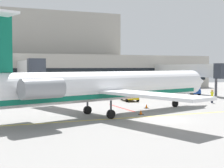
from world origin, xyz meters
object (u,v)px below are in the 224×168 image
fuel_tank (150,85)px  marshaller (212,96)px  baggage_tug (193,90)px  regional_jet (105,86)px  pushback_tractor (129,94)px

fuel_tank → marshaller: bearing=-95.8°
fuel_tank → baggage_tug: bearing=-76.2°
baggage_tug → marshaller: 12.65m
regional_jet → baggage_tug: bearing=36.3°
regional_jet → pushback_tractor: size_ratio=7.79×
baggage_tug → pushback_tractor: bearing=-164.5°
baggage_tug → fuel_tank: (-2.73, 11.16, 0.40)m
regional_jet → baggage_tug: size_ratio=9.86×
regional_jet → marshaller: regional_jet is taller
regional_jet → pushback_tractor: regional_jet is taller
regional_jet → fuel_tank: regional_jet is taller
fuel_tank → marshaller: (-2.31, -22.76, -0.43)m
baggage_tug → marshaller: baggage_tug is taller
regional_jet → baggage_tug: 29.36m
baggage_tug → marshaller: (-5.04, -11.60, -0.03)m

